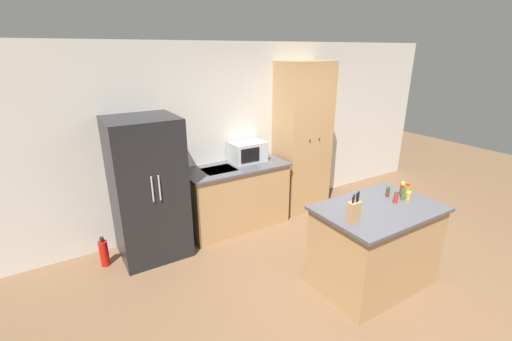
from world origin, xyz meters
TOP-DOWN VIEW (x-y plane):
  - ground_plane at (0.00, 0.00)m, footprint 14.00×14.00m
  - wall_back at (0.00, 2.33)m, footprint 7.20×0.06m
  - refrigerator at (-1.81, 1.93)m, footprint 0.81×0.77m
  - back_counter at (-0.55, 1.99)m, footprint 1.50×0.66m
  - pantry_cabinet at (0.65, 2.01)m, footprint 0.77×0.59m
  - kitchen_island at (0.10, 0.02)m, footprint 1.30×0.87m
  - microwave at (-0.29, 2.10)m, footprint 0.49×0.36m
  - knife_block at (-0.39, -0.06)m, footprint 0.12×0.07m
  - spice_bottle_tall_dark at (0.55, 0.10)m, footprint 0.05×0.05m
  - spice_bottle_short_red at (0.45, 0.01)m, footprint 0.04×0.04m
  - spice_bottle_amber_oil at (0.51, -0.02)m, footprint 0.05×0.05m
  - spice_bottle_green_herb at (0.39, 0.16)m, footprint 0.04×0.04m
  - spice_bottle_pale_salt at (0.33, 0.01)m, footprint 0.05×0.05m
  - spice_bottle_orange_cap at (0.64, 0.09)m, footprint 0.06×0.06m
  - fire_extinguisher at (-2.41, 1.93)m, footprint 0.10×0.10m

SIDE VIEW (x-z plane):
  - ground_plane at x=0.00m, z-range 0.00..0.00m
  - fire_extinguisher at x=-2.41m, z-range -0.02..0.36m
  - back_counter at x=-0.55m, z-range 0.00..0.93m
  - kitchen_island at x=0.10m, z-range 0.00..0.94m
  - refrigerator at x=-1.81m, z-range 0.00..1.77m
  - spice_bottle_amber_oil at x=0.51m, z-range 0.93..1.03m
  - spice_bottle_orange_cap at x=0.64m, z-range 0.93..1.05m
  - spice_bottle_green_herb at x=0.39m, z-range 0.93..1.06m
  - spice_bottle_pale_salt at x=0.33m, z-range 0.93..1.06m
  - spice_bottle_short_red at x=0.45m, z-range 0.93..1.10m
  - spice_bottle_tall_dark at x=0.55m, z-range 0.93..1.10m
  - knife_block at x=-0.39m, z-range 0.89..1.20m
  - microwave at x=-0.29m, z-range 0.93..1.22m
  - pantry_cabinet at x=0.65m, z-range 0.00..2.33m
  - wall_back at x=0.00m, z-range 0.00..2.60m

